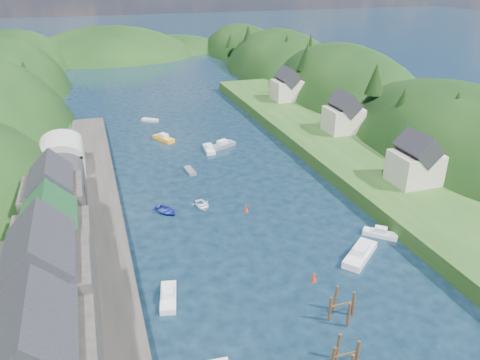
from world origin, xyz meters
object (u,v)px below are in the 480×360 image
object	(u,v)px
piling_cluster_near	(345,359)
piling_cluster_far	(342,308)
channel_buoy_near	(314,277)
channel_buoy_far	(246,208)

from	to	relation	value
piling_cluster_near	piling_cluster_far	distance (m)	6.93
piling_cluster_far	channel_buoy_near	bearing A→B (deg)	88.53
piling_cluster_near	channel_buoy_near	bearing A→B (deg)	75.56
channel_buoy_far	piling_cluster_far	bearing A→B (deg)	-85.83
piling_cluster_near	piling_cluster_far	world-z (taller)	piling_cluster_far
channel_buoy_far	piling_cluster_near	bearing A→B (deg)	-92.33
channel_buoy_near	channel_buoy_far	bearing A→B (deg)	96.18
piling_cluster_near	channel_buoy_far	bearing A→B (deg)	87.67
piling_cluster_near	piling_cluster_far	bearing A→B (deg)	63.03
piling_cluster_near	channel_buoy_far	xyz separation A→B (m)	(1.29, 31.63, -0.76)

